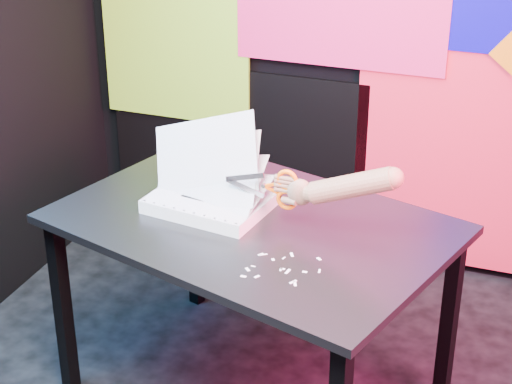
% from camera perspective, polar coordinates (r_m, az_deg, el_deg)
% --- Properties ---
extents(room, '(3.01, 3.01, 2.71)m').
position_cam_1_polar(room, '(2.35, 2.39, 7.04)').
color(room, black).
rests_on(room, ground).
extents(backdrop, '(2.88, 0.05, 2.08)m').
position_cam_1_polar(backdrop, '(3.81, 10.08, 7.89)').
color(backdrop, red).
rests_on(backdrop, ground).
extents(work_table, '(1.49, 1.20, 0.75)m').
position_cam_1_polar(work_table, '(2.95, -0.23, -3.29)').
color(work_table, black).
rests_on(work_table, ground).
extents(printout_stack, '(0.47, 0.34, 0.37)m').
position_cam_1_polar(printout_stack, '(2.98, -3.13, -0.51)').
color(printout_stack, silver).
rests_on(printout_stack, work_table).
extents(scissors, '(0.26, 0.02, 0.15)m').
position_cam_1_polar(scissors, '(2.81, 1.73, 0.21)').
color(scissors, silver).
rests_on(scissors, printout_stack).
extents(hand_forearm, '(0.42, 0.09, 0.19)m').
position_cam_1_polar(hand_forearm, '(2.73, 5.82, 0.36)').
color(hand_forearm, '#93614B').
rests_on(hand_forearm, work_table).
extents(paper_clippings, '(0.23, 0.19, 0.00)m').
position_cam_1_polar(paper_clippings, '(2.64, 1.68, -5.11)').
color(paper_clippings, white).
rests_on(paper_clippings, work_table).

